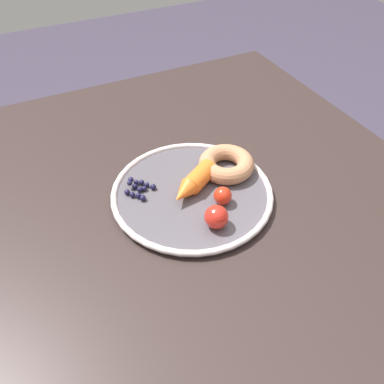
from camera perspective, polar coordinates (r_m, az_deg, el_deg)
ground_plane at (r=1.38m, az=1.84°, el=-22.17°), size 6.00×6.00×0.00m
dining_table at (r=0.86m, az=2.74°, el=-4.43°), size 1.06×0.88×0.70m
plate at (r=0.79m, az=0.00°, el=-0.15°), size 0.32×0.32×0.02m
carrot_orange at (r=0.78m, az=0.22°, el=1.21°), size 0.09×0.12×0.04m
donut at (r=0.83m, az=4.84°, el=3.95°), size 0.15×0.15×0.03m
blueberry_pile at (r=0.79m, az=-7.54°, el=0.52°), size 0.06×0.06×0.02m
tomato_near at (r=0.71m, az=3.44°, el=-3.51°), size 0.04×0.04×0.04m
tomato_mid at (r=0.76m, az=4.58°, el=-0.45°), size 0.03×0.03×0.03m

